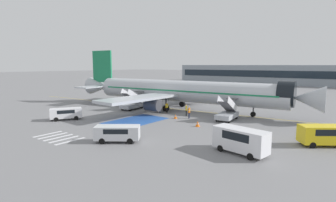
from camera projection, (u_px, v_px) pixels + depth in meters
ground_plane at (179, 109)px, 49.38m from camera, size 600.00×600.00×0.00m
apron_leadline_yellow at (183, 110)px, 48.65m from camera, size 80.28×8.81×0.01m
apron_stand_patch_blue at (136, 121)px, 39.10m from camera, size 5.70×9.13×0.01m
apron_walkway_bar_0 at (48, 134)px, 31.55m from camera, size 0.44×3.60×0.01m
apron_walkway_bar_1 at (53, 136)px, 30.82m from camera, size 0.44×3.60×0.01m
apron_walkway_bar_2 at (59, 137)px, 30.09m from camera, size 0.44×3.60×0.01m
apron_walkway_bar_3 at (64, 139)px, 29.36m from camera, size 0.44×3.60×0.01m
apron_walkway_bar_4 at (70, 141)px, 28.63m from camera, size 0.44×3.60×0.01m
airliner at (180, 91)px, 48.50m from camera, size 47.03×32.54×11.37m
boarding_stairs_forward at (227, 114)px, 39.47m from camera, size 2.70×5.41×3.90m
boarding_stairs_aft at (132, 104)px, 49.02m from camera, size 2.70×5.41×4.04m
fuel_tanker at (207, 89)px, 73.45m from camera, size 9.68×3.21×3.23m
service_van_0 at (240, 139)px, 24.49m from camera, size 5.35×2.69×2.39m
service_van_1 at (321, 134)px, 26.87m from camera, size 4.53×4.11×2.12m
service_van_2 at (117, 132)px, 28.26m from camera, size 4.90×4.37×1.76m
service_van_3 at (66, 113)px, 39.67m from camera, size 3.82×4.79×1.75m
ground_crew_0 at (189, 112)px, 40.66m from camera, size 0.32×0.47×1.85m
ground_crew_1 at (186, 109)px, 42.69m from camera, size 0.45×0.48×1.87m
ground_crew_2 at (160, 107)px, 45.07m from camera, size 0.42×0.49×1.87m
ground_crew_3 at (167, 107)px, 45.62m from camera, size 0.47×0.33×1.79m
traffic_cone_0 at (198, 124)px, 35.40m from camera, size 0.63×0.63×0.70m
traffic_cone_1 at (245, 132)px, 31.57m from camera, size 0.51×0.51×0.57m
traffic_cone_2 at (175, 116)px, 40.64m from camera, size 0.57×0.57×0.64m
terminal_building at (271, 75)px, 114.01m from camera, size 85.53×12.10×8.14m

